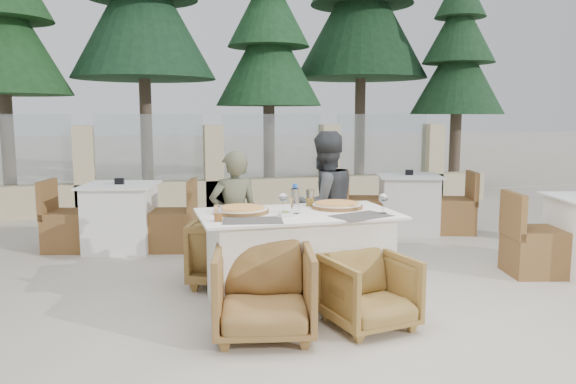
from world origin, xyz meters
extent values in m
plane|color=beige|center=(0.00, 0.00, 0.00)|extent=(80.00, 80.00, 0.00)
cube|color=beige|center=(0.00, 14.00, 0.01)|extent=(30.00, 16.00, 0.01)
cone|color=#214D22|center=(-3.50, 7.00, 2.75)|extent=(2.42, 2.42, 5.50)
cone|color=#1C4225|center=(-1.00, 7.50, 3.25)|extent=(2.86, 2.86, 6.50)
cone|color=#214F28|center=(1.50, 7.20, 2.50)|extent=(2.20, 2.20, 5.00)
cone|color=#183A1E|center=(3.80, 7.80, 3.40)|extent=(2.99, 2.99, 6.80)
cone|color=#1E4323|center=(5.50, 6.50, 2.25)|extent=(1.98, 1.98, 4.50)
cube|color=#514C45|center=(-0.39, -0.28, 0.77)|extent=(0.50, 0.38, 0.00)
cube|color=#4F4944|center=(0.48, -0.31, 0.77)|extent=(0.52, 0.43, 0.00)
cylinder|color=orange|center=(-0.41, 0.08, 0.80)|extent=(0.59, 0.59, 0.06)
cylinder|color=orange|center=(0.43, 0.10, 0.80)|extent=(0.47, 0.47, 0.06)
cylinder|color=#C1E4FD|center=(0.00, -0.06, 0.89)|extent=(0.08, 0.08, 0.24)
cylinder|color=orange|center=(-0.64, -0.24, 0.83)|extent=(0.08, 0.08, 0.12)
cylinder|color=gold|center=(0.23, 0.26, 0.84)|extent=(0.09, 0.09, 0.15)
imported|color=olive|center=(-0.43, 0.69, 0.31)|extent=(0.85, 0.86, 0.62)
imported|color=#906034|center=(0.39, 0.73, 0.33)|extent=(0.85, 0.87, 0.65)
imported|color=olive|center=(-0.38, -0.62, 0.32)|extent=(0.82, 0.84, 0.65)
imported|color=olive|center=(0.40, -0.67, 0.27)|extent=(0.68, 0.69, 0.54)
imported|color=#595A41|center=(-0.38, 0.61, 0.62)|extent=(0.47, 0.33, 1.25)
imported|color=#393B3E|center=(0.48, 0.60, 0.71)|extent=(0.80, 0.69, 1.41)
camera|label=1|loc=(-1.22, -4.36, 1.56)|focal=35.00mm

